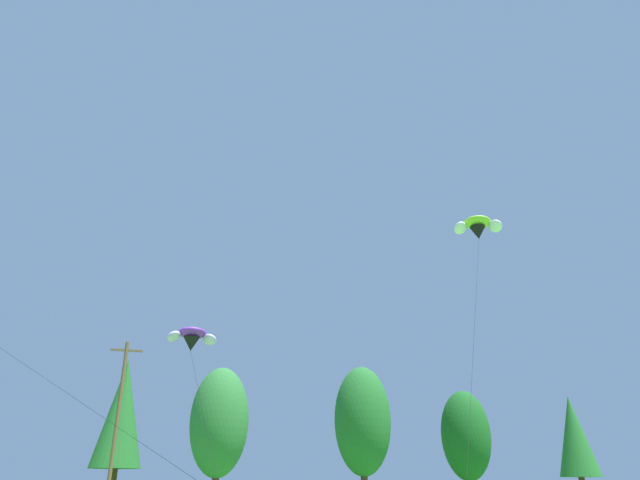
# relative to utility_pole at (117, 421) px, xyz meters

# --- Properties ---
(treeline_tree_c) EXTENTS (4.34, 4.34, 12.46)m
(treeline_tree_c) POSITION_rel_utility_pole_xyz_m (-0.28, 12.32, 1.85)
(treeline_tree_c) COLOR #472D19
(treeline_tree_c) RESTS_ON ground_plane
(treeline_tree_d) EXTENTS (4.83, 4.83, 11.23)m
(treeline_tree_d) POSITION_rel_utility_pole_xyz_m (7.74, 7.12, 0.84)
(treeline_tree_d) COLOR #472D19
(treeline_tree_d) RESTS_ON ground_plane
(treeline_tree_e) EXTENTS (5.05, 5.05, 12.03)m
(treeline_tree_e) POSITION_rel_utility_pole_xyz_m (20.54, 7.49, 1.32)
(treeline_tree_e) COLOR #472D19
(treeline_tree_e) RESTS_ON ground_plane
(treeline_tree_f) EXTENTS (4.60, 4.60, 10.38)m
(treeline_tree_f) POSITION_rel_utility_pole_xyz_m (31.08, 8.01, 0.32)
(treeline_tree_f) COLOR #472D19
(treeline_tree_f) RESTS_ON ground_plane
(treeline_tree_g) EXTENTS (3.86, 3.86, 10.29)m
(treeline_tree_g) POSITION_rel_utility_pole_xyz_m (42.80, 7.43, 0.49)
(treeline_tree_g) COLOR #472D19
(treeline_tree_g) RESTS_ON ground_plane
(utility_pole) EXTENTS (2.20, 0.26, 11.38)m
(utility_pole) POSITION_rel_utility_pole_xyz_m (0.00, 0.00, 0.00)
(utility_pole) COLOR brown
(utility_pole) RESTS_ON ground_plane
(parafoil_kite_high_purple) EXTENTS (3.67, 22.34, 10.57)m
(parafoil_kite_high_purple) POSITION_rel_utility_pole_xyz_m (4.32, -2.67, 5.37)
(parafoil_kite_high_purple) COLOR purple
(parafoil_kite_mid_lime_white) EXTENTS (12.62, 15.25, 18.40)m
(parafoil_kite_mid_lime_white) POSITION_rel_utility_pole_xyz_m (22.95, -10.60, 12.75)
(parafoil_kite_mid_lime_white) COLOR #93D633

